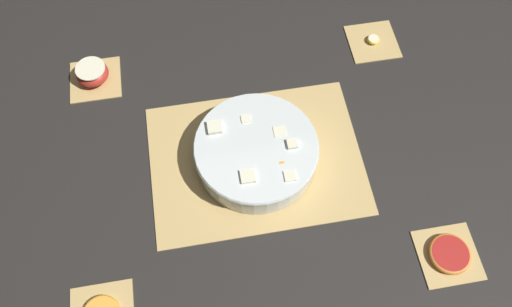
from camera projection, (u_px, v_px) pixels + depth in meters
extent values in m
plane|color=black|center=(256.00, 160.00, 1.10)|extent=(6.00, 6.00, 0.00)
cube|color=tan|center=(256.00, 159.00, 1.10)|extent=(0.46, 0.34, 0.01)
cube|color=brown|center=(333.00, 147.00, 1.11)|extent=(0.01, 0.34, 0.00)
cube|color=brown|center=(307.00, 151.00, 1.11)|extent=(0.01, 0.34, 0.00)
cube|color=brown|center=(282.00, 155.00, 1.10)|extent=(0.01, 0.34, 0.00)
cube|color=brown|center=(256.00, 159.00, 1.10)|extent=(0.01, 0.34, 0.00)
cube|color=brown|center=(230.00, 163.00, 1.10)|extent=(0.01, 0.34, 0.00)
cube|color=brown|center=(204.00, 167.00, 1.09)|extent=(0.01, 0.34, 0.00)
cube|color=brown|center=(177.00, 171.00, 1.09)|extent=(0.01, 0.34, 0.00)
cube|color=tan|center=(373.00, 41.00, 1.25)|extent=(0.12, 0.12, 0.01)
cube|color=brown|center=(384.00, 39.00, 1.25)|extent=(0.00, 0.12, 0.00)
cube|color=brown|center=(373.00, 41.00, 1.25)|extent=(0.00, 0.12, 0.00)
cube|color=brown|center=(361.00, 42.00, 1.25)|extent=(0.00, 0.12, 0.00)
cube|color=tan|center=(95.00, 79.00, 1.20)|extent=(0.12, 0.12, 0.01)
cube|color=brown|center=(104.00, 78.00, 1.20)|extent=(0.00, 0.12, 0.00)
cube|color=brown|center=(87.00, 80.00, 1.20)|extent=(0.00, 0.12, 0.00)
cube|color=tan|center=(448.00, 255.00, 1.00)|extent=(0.12, 0.12, 0.01)
cube|color=brown|center=(463.00, 252.00, 1.00)|extent=(0.00, 0.12, 0.00)
cube|color=brown|center=(449.00, 255.00, 1.00)|extent=(0.00, 0.12, 0.00)
cube|color=brown|center=(434.00, 257.00, 1.00)|extent=(0.00, 0.12, 0.00)
cylinder|color=silver|center=(256.00, 152.00, 1.07)|extent=(0.26, 0.26, 0.06)
torus|color=silver|center=(256.00, 147.00, 1.05)|extent=(0.27, 0.27, 0.01)
cylinder|color=#F4EABC|center=(223.00, 121.00, 1.09)|extent=(0.03, 0.03, 0.01)
cylinder|color=#F4EABC|center=(262.00, 179.00, 1.03)|extent=(0.03, 0.03, 0.01)
cylinder|color=#F4EABC|center=(273.00, 141.00, 1.09)|extent=(0.03, 0.03, 0.01)
cylinder|color=#F4EABC|center=(292.00, 174.00, 1.05)|extent=(0.03, 0.03, 0.01)
cylinder|color=#F4EABC|center=(270.00, 146.00, 1.06)|extent=(0.03, 0.03, 0.01)
cylinder|color=#F4EABC|center=(225.00, 170.00, 1.03)|extent=(0.03, 0.03, 0.01)
cylinder|color=#F4EABC|center=(283.00, 126.00, 1.12)|extent=(0.03, 0.03, 0.01)
cylinder|color=#F4EABC|center=(270.00, 109.00, 1.09)|extent=(0.03, 0.03, 0.01)
cube|color=beige|center=(248.00, 179.00, 1.02)|extent=(0.03, 0.03, 0.03)
cube|color=beige|center=(246.00, 191.00, 1.05)|extent=(0.03, 0.03, 0.03)
cube|color=beige|center=(292.00, 145.00, 1.05)|extent=(0.02, 0.02, 0.02)
cube|color=beige|center=(246.00, 121.00, 1.08)|extent=(0.02, 0.02, 0.02)
cube|color=beige|center=(244.00, 134.00, 1.11)|extent=(0.02, 0.02, 0.02)
cube|color=beige|center=(302.00, 160.00, 1.04)|extent=(0.02, 0.02, 0.02)
cube|color=beige|center=(279.00, 134.00, 1.07)|extent=(0.03, 0.03, 0.03)
cube|color=beige|center=(215.00, 130.00, 1.07)|extent=(0.03, 0.03, 0.03)
cube|color=beige|center=(272.00, 116.00, 1.13)|extent=(0.03, 0.03, 0.03)
cube|color=beige|center=(255.00, 143.00, 1.07)|extent=(0.03, 0.03, 0.03)
cube|color=beige|center=(241.00, 116.00, 1.11)|extent=(0.03, 0.03, 0.03)
cube|color=beige|center=(290.00, 178.00, 1.02)|extent=(0.02, 0.02, 0.02)
ellipsoid|color=#B2231E|center=(287.00, 163.00, 1.06)|extent=(0.03, 0.02, 0.01)
ellipsoid|color=#F9A338|center=(237.00, 144.00, 1.09)|extent=(0.03, 0.01, 0.01)
ellipsoid|color=#F9A338|center=(282.00, 164.00, 1.03)|extent=(0.03, 0.02, 0.01)
ellipsoid|color=#B2231E|center=(265.00, 130.00, 1.10)|extent=(0.03, 0.01, 0.01)
ellipsoid|color=#F9A338|center=(265.00, 196.00, 1.04)|extent=(0.03, 0.02, 0.01)
ellipsoid|color=#F9A338|center=(293.00, 132.00, 1.10)|extent=(0.03, 0.02, 0.01)
ellipsoid|color=#B2231E|center=(251.00, 111.00, 1.10)|extent=(0.03, 0.01, 0.01)
ellipsoid|color=#B2231E|center=(223.00, 166.00, 1.06)|extent=(0.03, 0.02, 0.01)
ellipsoid|color=#F9A338|center=(228.00, 191.00, 1.04)|extent=(0.03, 0.02, 0.01)
ellipsoid|color=#B72D23|center=(92.00, 73.00, 1.18)|extent=(0.08, 0.08, 0.04)
cylinder|color=beige|center=(90.00, 68.00, 1.16)|extent=(0.07, 0.07, 0.00)
cylinder|color=#F4EABC|center=(373.00, 39.00, 1.25)|extent=(0.03, 0.03, 0.01)
torus|color=yellow|center=(373.00, 39.00, 1.25)|extent=(0.03, 0.03, 0.01)
cylinder|color=#B2231E|center=(450.00, 254.00, 1.00)|extent=(0.07, 0.07, 0.01)
torus|color=orange|center=(450.00, 254.00, 1.00)|extent=(0.08, 0.08, 0.01)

